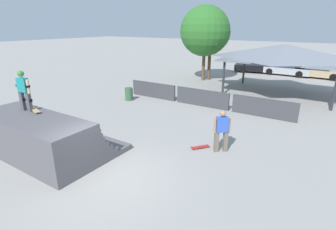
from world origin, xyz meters
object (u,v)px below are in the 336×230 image
at_px(skateboard_on_ground, 200,147).
at_px(parked_car_tan, 319,71).
at_px(skater_on_deck, 23,88).
at_px(parked_car_silver, 286,69).
at_px(tree_beside_pavilion, 211,33).
at_px(bystander_walking, 222,129).
at_px(trash_bin, 129,94).
at_px(tree_far_back, 205,31).
at_px(skateboard_on_deck, 35,110).
at_px(parked_car_black, 256,67).

bearing_deg(skateboard_on_ground, parked_car_tan, -150.78).
xyz_separation_m(skater_on_deck, parked_car_silver, (5.57, 23.37, -1.92)).
xyz_separation_m(tree_beside_pavilion, parked_car_silver, (5.51, 6.39, -3.52)).
bearing_deg(bystander_walking, parked_car_tan, -136.67).
bearing_deg(trash_bin, tree_far_back, 82.30).
relative_size(tree_far_back, trash_bin, 7.59).
relative_size(skateboard_on_deck, skateboard_on_ground, 1.15).
relative_size(trash_bin, parked_car_silver, 0.18).
height_order(skater_on_deck, parked_car_black, skater_on_deck).
relative_size(skateboard_on_ground, parked_car_tan, 0.17).
height_order(parked_car_black, parked_car_silver, same).
xyz_separation_m(tree_far_back, trash_bin, (-1.20, -8.85, -3.87)).
bearing_deg(parked_car_black, skateboard_on_ground, -92.73).
relative_size(bystander_walking, parked_car_silver, 0.37).
bearing_deg(tree_beside_pavilion, skateboard_on_deck, -88.82).
bearing_deg(parked_car_silver, trash_bin, -111.85).
bearing_deg(skateboard_on_ground, tree_beside_pavilion, -119.76).
relative_size(skater_on_deck, bystander_walking, 0.92).
height_order(skateboard_on_ground, parked_car_tan, parked_car_tan).
bearing_deg(parked_car_tan, parked_car_silver, -174.76).
distance_m(skater_on_deck, tree_beside_pavilion, 17.06).
height_order(bystander_walking, parked_car_black, bystander_walking).
xyz_separation_m(tree_beside_pavilion, tree_far_back, (-0.34, -0.48, 0.17)).
bearing_deg(tree_far_back, parked_car_silver, 49.63).
distance_m(skateboard_on_deck, parked_car_tan, 24.76).
distance_m(bystander_walking, tree_far_back, 14.72).
relative_size(tree_beside_pavilion, parked_car_tan, 1.33).
relative_size(tree_far_back, parked_car_black, 1.37).
height_order(bystander_walking, trash_bin, bystander_walking).
bearing_deg(trash_bin, skateboard_on_deck, -76.02).
distance_m(skateboard_on_deck, parked_car_black, 23.34).
distance_m(skater_on_deck, parked_car_black, 23.53).
relative_size(skateboard_on_deck, tree_beside_pavilion, 0.15).
bearing_deg(parked_car_black, tree_beside_pavilion, -124.23).
distance_m(skateboard_on_deck, tree_far_back, 16.63).
distance_m(parked_car_black, parked_car_tan, 5.80).
bearing_deg(tree_far_back, tree_beside_pavilion, 55.04).
bearing_deg(skateboard_on_deck, skateboard_on_ground, 49.77).
xyz_separation_m(skater_on_deck, tree_beside_pavilion, (0.06, 16.98, 1.60)).
xyz_separation_m(bystander_walking, parked_car_tan, (1.86, 19.57, -0.36)).
bearing_deg(parked_car_black, trash_bin, -116.61).
height_order(skateboard_on_deck, parked_car_black, skateboard_on_deck).
bearing_deg(skateboard_on_ground, bystander_walking, 142.95).
bearing_deg(trash_bin, skateboard_on_ground, -28.61).
height_order(bystander_walking, skateboard_on_ground, bystander_walking).
distance_m(tree_beside_pavilion, trash_bin, 10.15).
relative_size(tree_far_back, parked_car_tan, 1.46).
xyz_separation_m(skateboard_on_ground, trash_bin, (-7.27, 3.97, 0.37)).
relative_size(parked_car_black, parked_car_silver, 1.02).
xyz_separation_m(skateboard_on_deck, parked_car_tan, (8.06, 23.39, -1.07)).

